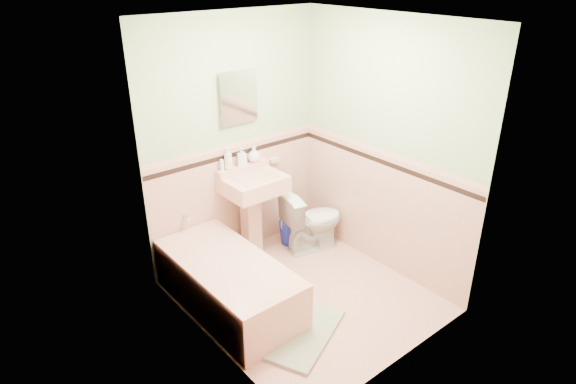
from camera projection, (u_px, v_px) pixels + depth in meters
floor at (305, 296)px, 4.73m from camera, size 2.20×2.20×0.00m
ceiling at (309, 19)px, 3.67m from camera, size 2.20×2.20×0.00m
wall_back at (234, 142)px, 4.97m from camera, size 2.50×0.00×2.50m
wall_front at (412, 223)px, 3.43m from camera, size 2.50×0.00×2.50m
wall_left at (204, 209)px, 3.62m from camera, size 0.00×2.50×2.50m
wall_right at (385, 149)px, 4.77m from camera, size 0.00×2.50×2.50m
wainscot_back at (238, 200)px, 5.24m from camera, size 2.00×0.00×2.00m
wainscot_front at (402, 299)px, 3.71m from camera, size 2.00×0.00×2.00m
wainscot_left at (211, 282)px, 3.91m from camera, size 0.00×2.20×2.20m
wainscot_right at (379, 210)px, 5.04m from camera, size 0.00×2.20×2.20m
accent_back at (236, 154)px, 5.01m from camera, size 2.00×0.00×2.00m
accent_front at (408, 239)px, 3.50m from camera, size 2.00×0.00×2.00m
accent_left at (207, 224)px, 3.69m from camera, size 0.00×2.20×2.20m
accent_right at (382, 162)px, 4.82m from camera, size 0.00×2.20×2.20m
cap_back at (235, 145)px, 4.97m from camera, size 2.00×0.00×2.00m
cap_front at (410, 226)px, 3.45m from camera, size 2.00×0.00×2.00m
cap_left at (206, 212)px, 3.65m from camera, size 0.00×2.20×2.20m
cap_right at (383, 152)px, 4.78m from camera, size 0.00×2.20×2.20m
bathtub at (229, 285)px, 4.50m from camera, size 0.70×1.50×0.45m
tub_faucet at (186, 217)px, 4.83m from camera, size 0.04×0.12×0.04m
sink at (254, 218)px, 5.16m from camera, size 0.60×0.49×0.94m
sink_faucet at (245, 171)px, 5.05m from camera, size 0.02×0.02×0.10m
medicine_cabinet at (238, 97)px, 4.78m from camera, size 0.36×0.04×0.45m
soap_dish at (274, 160)px, 5.34m from camera, size 0.12×0.07×0.04m
soap_bottle_left at (228, 158)px, 4.91m from camera, size 0.11×0.11×0.23m
soap_bottle_mid at (242, 156)px, 5.01m from camera, size 0.11×0.11×0.19m
soap_bottle_right at (254, 154)px, 5.11m from camera, size 0.17×0.17×0.17m
tube at (222, 165)px, 4.89m from camera, size 0.04×0.04×0.12m
toilet at (313, 220)px, 5.39m from camera, size 0.73×0.51×0.67m
bucket at (291, 232)px, 5.57m from camera, size 0.28×0.28×0.27m
bath_mat at (297, 331)px, 4.25m from camera, size 0.99×0.86×0.03m
shoe at (300, 324)px, 4.27m from camera, size 0.15×0.11×0.05m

